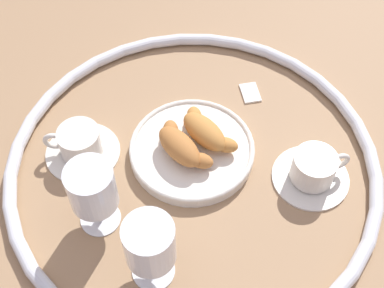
{
  "coord_description": "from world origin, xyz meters",
  "views": [
    {
      "loc": [
        0.33,
        -0.4,
        0.78
      ],
      "look_at": [
        -0.02,
        0.02,
        0.03
      ],
      "focal_mm": 49.05,
      "sensor_mm": 36.0,
      "label": 1
    }
  ],
  "objects_px": {
    "juice_glass_right": "(150,245)",
    "juice_glass_left": "(92,189)",
    "pastry_plate": "(192,150)",
    "croissant_small": "(206,131)",
    "croissant_large": "(181,146)",
    "coffee_cup_far": "(80,145)",
    "sugar_packet": "(250,92)",
    "coffee_cup_near": "(313,170)"
  },
  "relations": [
    {
      "from": "juice_glass_right",
      "to": "juice_glass_left",
      "type": "bearing_deg",
      "value": 175.15
    },
    {
      "from": "pastry_plate",
      "to": "croissant_small",
      "type": "distance_m",
      "value": 0.04
    },
    {
      "from": "croissant_large",
      "to": "juice_glass_left",
      "type": "distance_m",
      "value": 0.19
    },
    {
      "from": "juice_glass_left",
      "to": "juice_glass_right",
      "type": "bearing_deg",
      "value": -4.85
    },
    {
      "from": "coffee_cup_far",
      "to": "pastry_plate",
      "type": "bearing_deg",
      "value": 39.61
    },
    {
      "from": "sugar_packet",
      "to": "croissant_large",
      "type": "bearing_deg",
      "value": -51.07
    },
    {
      "from": "croissant_small",
      "to": "sugar_packet",
      "type": "relative_size",
      "value": 2.71
    },
    {
      "from": "croissant_large",
      "to": "coffee_cup_near",
      "type": "distance_m",
      "value": 0.23
    },
    {
      "from": "croissant_large",
      "to": "coffee_cup_near",
      "type": "bearing_deg",
      "value": 30.51
    },
    {
      "from": "coffee_cup_far",
      "to": "sugar_packet",
      "type": "xyz_separation_m",
      "value": [
        0.15,
        0.32,
        -0.02
      ]
    },
    {
      "from": "pastry_plate",
      "to": "sugar_packet",
      "type": "bearing_deg",
      "value": 91.7
    },
    {
      "from": "croissant_large",
      "to": "juice_glass_left",
      "type": "bearing_deg",
      "value": -98.32
    },
    {
      "from": "pastry_plate",
      "to": "coffee_cup_near",
      "type": "relative_size",
      "value": 1.67
    },
    {
      "from": "coffee_cup_near",
      "to": "juice_glass_right",
      "type": "bearing_deg",
      "value": -107.46
    },
    {
      "from": "croissant_large",
      "to": "juice_glass_right",
      "type": "xyz_separation_m",
      "value": [
        0.1,
        -0.19,
        0.05
      ]
    },
    {
      "from": "croissant_large",
      "to": "croissant_small",
      "type": "distance_m",
      "value": 0.05
    },
    {
      "from": "coffee_cup_far",
      "to": "sugar_packet",
      "type": "bearing_deg",
      "value": 64.69
    },
    {
      "from": "coffee_cup_near",
      "to": "sugar_packet",
      "type": "relative_size",
      "value": 2.72
    },
    {
      "from": "pastry_plate",
      "to": "croissant_large",
      "type": "height_order",
      "value": "croissant_large"
    },
    {
      "from": "croissant_large",
      "to": "sugar_packet",
      "type": "bearing_deg",
      "value": 89.97
    },
    {
      "from": "pastry_plate",
      "to": "coffee_cup_near",
      "type": "distance_m",
      "value": 0.22
    },
    {
      "from": "pastry_plate",
      "to": "croissant_large",
      "type": "relative_size",
      "value": 1.69
    },
    {
      "from": "coffee_cup_near",
      "to": "sugar_packet",
      "type": "xyz_separation_m",
      "value": [
        -0.2,
        0.09,
        -0.02
      ]
    },
    {
      "from": "pastry_plate",
      "to": "juice_glass_left",
      "type": "relative_size",
      "value": 1.62
    },
    {
      "from": "croissant_small",
      "to": "sugar_packet",
      "type": "distance_m",
      "value": 0.16
    },
    {
      "from": "croissant_small",
      "to": "coffee_cup_near",
      "type": "xyz_separation_m",
      "value": [
        0.19,
        0.06,
        -0.02
      ]
    },
    {
      "from": "pastry_plate",
      "to": "coffee_cup_far",
      "type": "height_order",
      "value": "coffee_cup_far"
    },
    {
      "from": "sugar_packet",
      "to": "croissant_small",
      "type": "bearing_deg",
      "value": -46.57
    },
    {
      "from": "coffee_cup_far",
      "to": "juice_glass_right",
      "type": "bearing_deg",
      "value": -18.33
    },
    {
      "from": "croissant_small",
      "to": "coffee_cup_near",
      "type": "height_order",
      "value": "croissant_small"
    },
    {
      "from": "croissant_small",
      "to": "coffee_cup_far",
      "type": "bearing_deg",
      "value": -135.63
    },
    {
      "from": "juice_glass_right",
      "to": "sugar_packet",
      "type": "distance_m",
      "value": 0.42
    },
    {
      "from": "croissant_large",
      "to": "coffee_cup_near",
      "type": "relative_size",
      "value": 0.99
    },
    {
      "from": "juice_glass_right",
      "to": "coffee_cup_near",
      "type": "bearing_deg",
      "value": 72.54
    },
    {
      "from": "coffee_cup_near",
      "to": "croissant_small",
      "type": "bearing_deg",
      "value": -161.03
    },
    {
      "from": "croissant_small",
      "to": "juice_glass_right",
      "type": "xyz_separation_m",
      "value": [
        0.09,
        -0.24,
        0.05
      ]
    },
    {
      "from": "coffee_cup_near",
      "to": "juice_glass_right",
      "type": "xyz_separation_m",
      "value": [
        -0.1,
        -0.31,
        0.07
      ]
    },
    {
      "from": "coffee_cup_near",
      "to": "coffee_cup_far",
      "type": "height_order",
      "value": "same"
    },
    {
      "from": "juice_glass_right",
      "to": "pastry_plate",
      "type": "bearing_deg",
      "value": 114.99
    },
    {
      "from": "pastry_plate",
      "to": "coffee_cup_far",
      "type": "xyz_separation_m",
      "value": [
        -0.15,
        -0.13,
        0.01
      ]
    },
    {
      "from": "coffee_cup_far",
      "to": "croissant_small",
      "type": "bearing_deg",
      "value": 44.37
    },
    {
      "from": "croissant_small",
      "to": "coffee_cup_near",
      "type": "distance_m",
      "value": 0.2
    }
  ]
}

